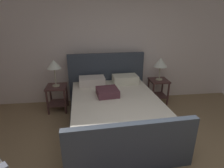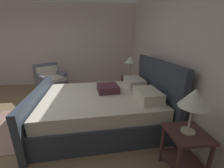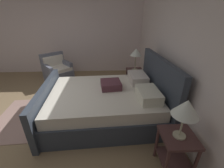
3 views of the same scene
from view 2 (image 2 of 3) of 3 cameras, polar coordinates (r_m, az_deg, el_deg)
ground_plane at (r=3.17m, az=-33.95°, el=-17.07°), size 6.06×5.66×0.02m
wall_back at (r=2.70m, az=26.45°, el=10.59°), size 6.18×0.12×2.78m
wall_side_left at (r=5.56m, az=-22.08°, el=14.13°), size 0.12×5.78×2.78m
bed at (r=2.85m, az=-3.35°, el=-9.15°), size 1.93×2.44×1.26m
nightstand_right at (r=2.09m, az=27.30°, el=-21.15°), size 0.44×0.44×0.60m
table_lamp_right at (r=1.78m, az=30.18°, el=-5.20°), size 0.32×0.32×0.54m
nightstand_left at (r=4.05m, az=7.06°, el=0.01°), size 0.44×0.44×0.60m
table_lamp_left at (r=3.90m, az=7.44°, el=9.49°), size 0.30×0.30×0.59m
armchair at (r=4.76m, az=-23.34°, el=0.68°), size 1.02×1.02×0.90m
area_rug at (r=3.46m, az=-35.58°, el=-14.12°), size 1.52×1.11×0.01m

